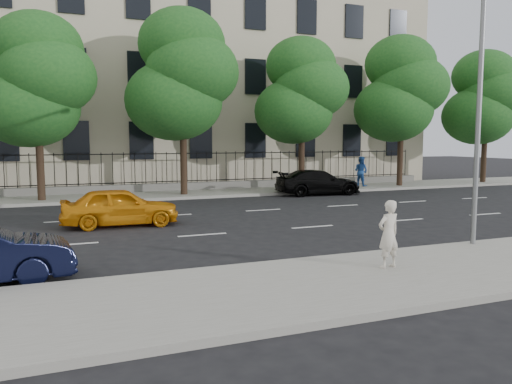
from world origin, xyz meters
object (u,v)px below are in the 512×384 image
at_px(yellow_taxi, 120,207).
at_px(black_sedan, 318,182).
at_px(street_light, 466,64).
at_px(woman_near, 389,234).

distance_m(yellow_taxi, black_sedan, 13.03).
bearing_deg(street_light, black_sedan, 78.61).
height_order(street_light, yellow_taxi, street_light).
distance_m(black_sedan, woman_near, 16.44).
xyz_separation_m(yellow_taxi, black_sedan, (11.41, 6.29, 0.01)).
xyz_separation_m(black_sedan, woman_near, (-6.51, -15.10, 0.23)).
height_order(yellow_taxi, woman_near, woman_near).
height_order(black_sedan, woman_near, woman_near).
relative_size(yellow_taxi, woman_near, 2.61).
bearing_deg(yellow_taxi, woman_near, -148.52).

